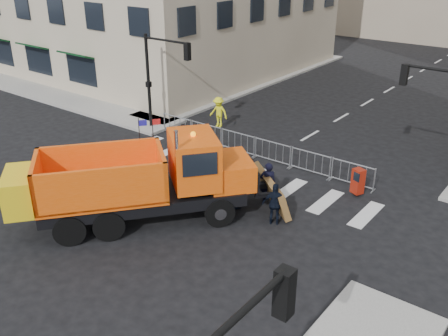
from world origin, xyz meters
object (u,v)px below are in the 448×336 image
Objects in this scene: plow_truck at (136,179)px; cop_b at (235,184)px; worker at (219,112)px; cop_c at (275,204)px; cop_a at (268,183)px; newspaper_box at (358,181)px.

plow_truck is 4.06m from cop_b.
plow_truck is at bearing 86.17° from cop_b.
plow_truck reaches higher than worker.
cop_c is at bearing -16.14° from plow_truck.
worker is at bearing -77.00° from cop_a.
cop_c is at bearing -45.44° from worker.
cop_a is at bearing -103.27° from cop_b.
cop_b is at bearing -109.12° from newspaper_box.
cop_a reaches higher than cop_c.
newspaper_box is (3.63, 3.85, -0.27)m from cop_b.
plow_truck is at bearing -105.21° from newspaper_box.
cop_b reaches higher than newspaper_box.
cop_b reaches higher than worker.
cop_a is (3.18, 4.28, -0.87)m from plow_truck.
cop_c is (4.33, 3.04, -0.93)m from plow_truck.
cop_b is 1.10× the size of worker.
worker reaches higher than newspaper_box.
plow_truck is 8.89× the size of newspaper_box.
worker is (-6.19, 6.80, 0.06)m from cop_b.
cop_a is at bearing -75.38° from cop_c.
newspaper_box is at bearing -171.05° from cop_a.
plow_truck is at bearing 6.77° from cop_c.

